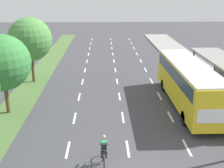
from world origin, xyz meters
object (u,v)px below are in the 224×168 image
median_tree_third (30,39)px  cyclist (104,152)px  bus (188,80)px  median_tree_second (2,63)px

median_tree_third → cyclist: bearing=-63.5°
bus → median_tree_third: size_ratio=1.80×
bus → median_tree_third: bearing=156.1°
bus → median_tree_second: (-13.74, -1.30, 1.87)m
median_tree_second → bus: bearing=5.4°
median_tree_third → median_tree_second: bearing=-91.4°
bus → median_tree_second: median_tree_second is taller
cyclist → median_tree_second: 10.18m
bus → median_tree_third: median_tree_third is taller
cyclist → median_tree_second: median_tree_second is taller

